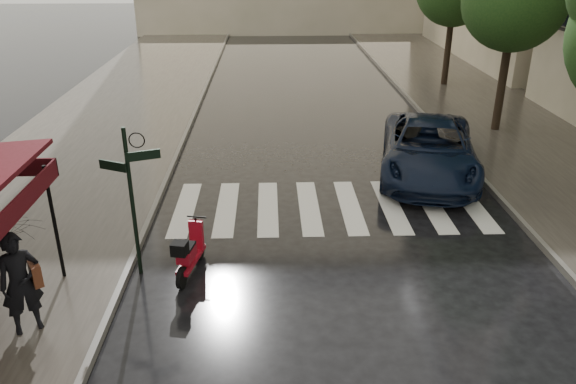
{
  "coord_description": "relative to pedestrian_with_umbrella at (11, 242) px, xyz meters",
  "views": [
    {
      "loc": [
        1.47,
        -6.91,
        6.17
      ],
      "look_at": [
        1.84,
        3.82,
        1.4
      ],
      "focal_mm": 35.0,
      "sensor_mm": 36.0,
      "label": 1
    }
  ],
  "objects": [
    {
      "name": "ground",
      "position": [
        2.68,
        -1.09,
        -1.81
      ],
      "size": [
        120.0,
        120.0,
        0.0
      ],
      "primitive_type": "plane",
      "color": "black",
      "rests_on": "ground"
    },
    {
      "name": "sidewalk_near",
      "position": [
        -1.82,
        10.91,
        -1.75
      ],
      "size": [
        6.0,
        60.0,
        0.12
      ],
      "primitive_type": "cube",
      "color": "#38332D",
      "rests_on": "ground"
    },
    {
      "name": "sidewalk_far",
      "position": [
        12.93,
        10.91,
        -1.75
      ],
      "size": [
        5.5,
        60.0,
        0.12
      ],
      "primitive_type": "cube",
      "color": "#38332D",
      "rests_on": "ground"
    },
    {
      "name": "curb_near",
      "position": [
        1.23,
        10.91,
        -1.73
      ],
      "size": [
        0.12,
        60.0,
        0.16
      ],
      "primitive_type": "cube",
      "color": "#595651",
      "rests_on": "ground"
    },
    {
      "name": "curb_far",
      "position": [
        10.13,
        10.91,
        -1.73
      ],
      "size": [
        0.12,
        60.0,
        0.16
      ],
      "primitive_type": "cube",
      "color": "#595651",
      "rests_on": "ground"
    },
    {
      "name": "crosswalk",
      "position": [
        5.65,
        4.91,
        -1.8
      ],
      "size": [
        7.85,
        3.2,
        0.01
      ],
      "color": "silver",
      "rests_on": "ground"
    },
    {
      "name": "signpost",
      "position": [
        1.48,
        1.91,
        0.03
      ],
      "size": [
        1.17,
        0.29,
        3.1
      ],
      "color": "black",
      "rests_on": "ground"
    },
    {
      "name": "pedestrian_with_umbrella",
      "position": [
        0.0,
        0.0,
        0.0
      ],
      "size": [
        1.51,
        1.52,
        2.54
      ],
      "rotation": [
        0.0,
        0.0,
        0.58
      ],
      "color": "black",
      "rests_on": "sidewalk_near"
    },
    {
      "name": "scooter",
      "position": [
        2.5,
        1.84,
        -1.33
      ],
      "size": [
        0.59,
        1.55,
        1.03
      ],
      "rotation": [
        0.0,
        0.0,
        -0.2
      ],
      "color": "black",
      "rests_on": "ground"
    },
    {
      "name": "parked_car",
      "position": [
        8.7,
        7.05,
        -1.03
      ],
      "size": [
        3.76,
        6.05,
        1.56
      ],
      "primitive_type": "imported",
      "rotation": [
        0.0,
        0.0,
        -0.22
      ],
      "color": "black",
      "rests_on": "ground"
    }
  ]
}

